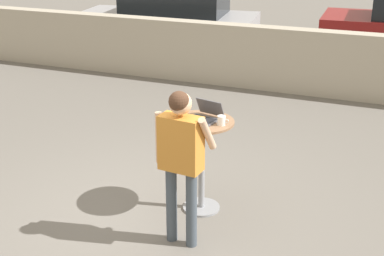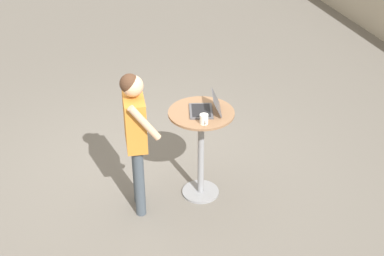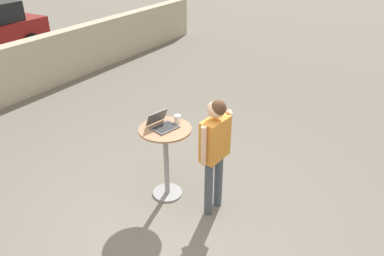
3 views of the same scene
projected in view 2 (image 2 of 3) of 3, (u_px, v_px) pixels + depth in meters
ground_plane at (151, 174)px, 6.42m from camera, size 50.00×50.00×0.00m
cafe_table at (201, 140)px, 5.73m from camera, size 0.70×0.70×1.06m
laptop at (206, 108)px, 5.53m from camera, size 0.39×0.39×0.20m
coffee_mug at (204, 119)px, 5.32m from camera, size 0.12×0.09×0.10m
standing_person at (135, 128)px, 5.37m from camera, size 0.57×0.34×1.61m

